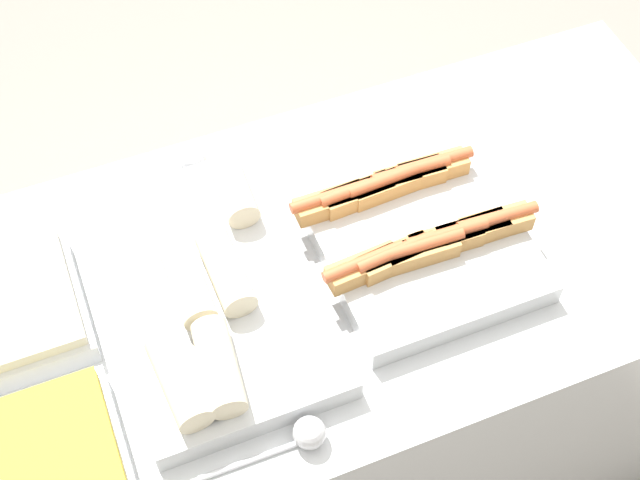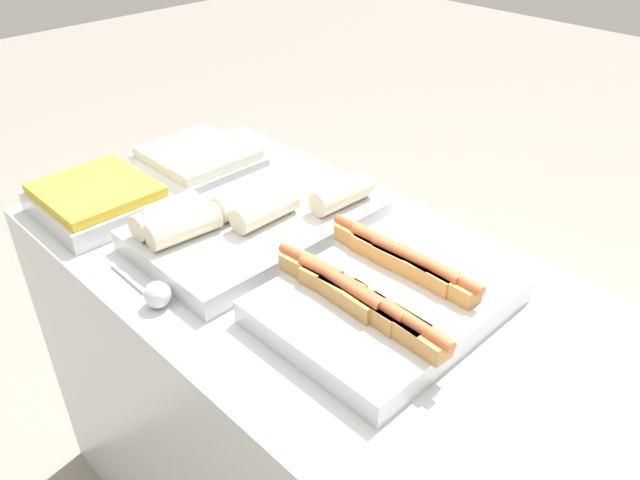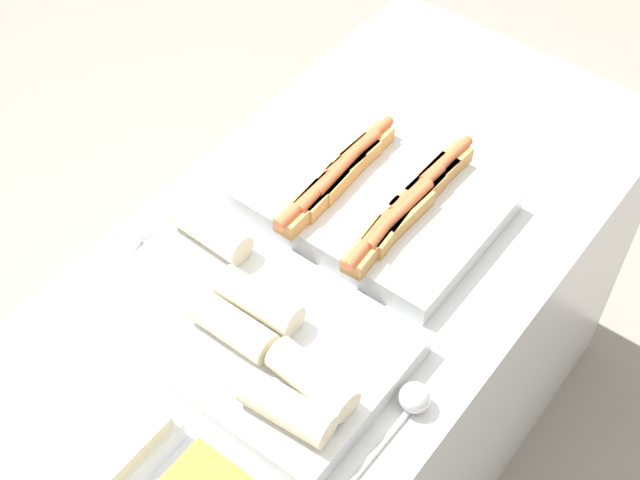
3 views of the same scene
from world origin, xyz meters
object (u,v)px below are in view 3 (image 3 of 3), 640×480
at_px(tray_side_back, 63,446).
at_px(serving_spoon_near, 411,402).
at_px(tray_hotdogs, 376,199).
at_px(tray_wraps, 251,330).
at_px(serving_spoon_far, 145,233).

relative_size(tray_side_back, serving_spoon_near, 1.33).
distance_m(tray_hotdogs, tray_wraps, 0.39).
relative_size(tray_hotdogs, tray_side_back, 1.62).
bearing_deg(serving_spoon_near, tray_wraps, 101.02).
distance_m(tray_side_back, serving_spoon_near, 0.56).
xyz_separation_m(tray_hotdogs, tray_side_back, (-0.74, 0.09, -0.00)).
relative_size(tray_hotdogs, serving_spoon_near, 2.16).
distance_m(tray_hotdogs, serving_spoon_near, 0.45).
xyz_separation_m(tray_hotdogs, tray_wraps, (-0.39, -0.01, -0.00)).
relative_size(tray_side_back, serving_spoon_far, 1.41).
bearing_deg(tray_side_back, tray_wraps, -15.08).
height_order(tray_side_back, serving_spoon_far, tray_side_back).
xyz_separation_m(tray_side_back, serving_spoon_far, (0.40, 0.22, -0.01)).
xyz_separation_m(tray_wraps, tray_side_back, (-0.35, 0.09, -0.00)).
bearing_deg(tray_wraps, tray_hotdogs, 0.88).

